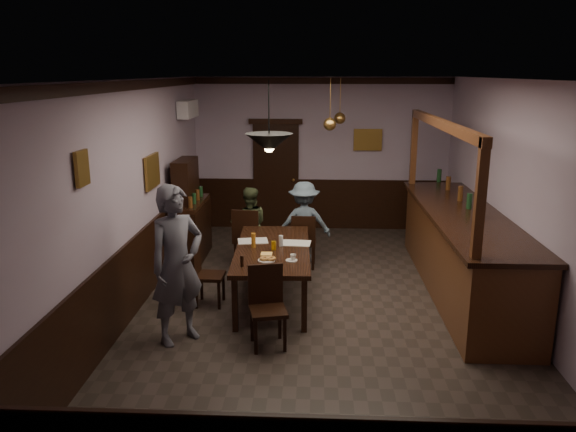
# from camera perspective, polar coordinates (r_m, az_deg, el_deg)

# --- Properties ---
(room) EXTENTS (5.01, 8.01, 3.01)m
(room) POSITION_cam_1_polar(r_m,az_deg,el_deg) (7.24, 3.68, 1.73)
(room) COLOR #2D2621
(room) RESTS_ON ground
(dining_table) EXTENTS (1.08, 2.23, 0.75)m
(dining_table) POSITION_cam_1_polar(r_m,az_deg,el_deg) (7.72, -1.56, -3.69)
(dining_table) COLOR black
(dining_table) RESTS_ON ground
(chair_far_left) EXTENTS (0.48, 0.48, 0.99)m
(chair_far_left) POSITION_cam_1_polar(r_m,az_deg,el_deg) (9.00, -4.18, -2.02)
(chair_far_left) COLOR black
(chair_far_left) RESTS_ON ground
(chair_far_right) EXTENTS (0.40, 0.40, 0.89)m
(chair_far_right) POSITION_cam_1_polar(r_m,az_deg,el_deg) (8.99, 1.61, -2.36)
(chair_far_right) COLOR black
(chair_far_right) RESTS_ON ground
(chair_near) EXTENTS (0.49, 0.49, 0.94)m
(chair_near) POSITION_cam_1_polar(r_m,az_deg,el_deg) (6.54, -2.15, -8.73)
(chair_near) COLOR black
(chair_near) RESTS_ON ground
(chair_side) EXTENTS (0.40, 0.40, 0.88)m
(chair_side) POSITION_cam_1_polar(r_m,az_deg,el_deg) (7.70, -8.52, -5.52)
(chair_side) COLOR black
(chair_side) RESTS_ON ground
(person_standing) EXTENTS (0.80, 0.80, 1.88)m
(person_standing) POSITION_cam_1_polar(r_m,az_deg,el_deg) (6.59, -11.20, -4.89)
(person_standing) COLOR #585864
(person_standing) RESTS_ON ground
(person_seated_left) EXTENTS (0.68, 0.57, 1.28)m
(person_seated_left) POSITION_cam_1_polar(r_m,az_deg,el_deg) (9.24, -3.96, -0.95)
(person_seated_left) COLOR #445030
(person_seated_left) RESTS_ON ground
(person_seated_right) EXTENTS (0.93, 0.59, 1.37)m
(person_seated_right) POSITION_cam_1_polar(r_m,az_deg,el_deg) (9.20, 1.62, -0.70)
(person_seated_right) COLOR slate
(person_seated_right) RESTS_ON ground
(newspaper_left) EXTENTS (0.47, 0.37, 0.01)m
(newspaper_left) POSITION_cam_1_polar(r_m,az_deg,el_deg) (8.00, -3.59, -2.54)
(newspaper_left) COLOR silver
(newspaper_left) RESTS_ON dining_table
(newspaper_right) EXTENTS (0.44, 0.33, 0.01)m
(newspaper_right) POSITION_cam_1_polar(r_m,az_deg,el_deg) (7.89, 0.77, -2.76)
(newspaper_right) COLOR silver
(newspaper_right) RESTS_ON dining_table
(napkin) EXTENTS (0.16, 0.16, 0.00)m
(napkin) POSITION_cam_1_polar(r_m,az_deg,el_deg) (7.45, -2.20, -3.84)
(napkin) COLOR #FFC45D
(napkin) RESTS_ON dining_table
(saucer) EXTENTS (0.15, 0.15, 0.01)m
(saucer) POSITION_cam_1_polar(r_m,az_deg,el_deg) (7.17, 0.36, -4.53)
(saucer) COLOR white
(saucer) RESTS_ON dining_table
(coffee_cup) EXTENTS (0.08, 0.08, 0.07)m
(coffee_cup) POSITION_cam_1_polar(r_m,az_deg,el_deg) (7.16, 0.52, -4.19)
(coffee_cup) COLOR white
(coffee_cup) RESTS_ON saucer
(pastry_plate) EXTENTS (0.22, 0.22, 0.01)m
(pastry_plate) POSITION_cam_1_polar(r_m,az_deg,el_deg) (7.18, -2.21, -4.52)
(pastry_plate) COLOR white
(pastry_plate) RESTS_ON dining_table
(pastry_ring_a) EXTENTS (0.13, 0.13, 0.04)m
(pastry_ring_a) POSITION_cam_1_polar(r_m,az_deg,el_deg) (7.16, -2.41, -4.33)
(pastry_ring_a) COLOR #C68C47
(pastry_ring_a) RESTS_ON pastry_plate
(pastry_ring_b) EXTENTS (0.13, 0.13, 0.04)m
(pastry_ring_b) POSITION_cam_1_polar(r_m,az_deg,el_deg) (7.16, -1.77, -4.33)
(pastry_ring_b) COLOR #C68C47
(pastry_ring_b) RESTS_ON pastry_plate
(soda_can) EXTENTS (0.07, 0.07, 0.12)m
(soda_can) POSITION_cam_1_polar(r_m,az_deg,el_deg) (7.60, -1.47, -3.01)
(soda_can) COLOR gold
(soda_can) RESTS_ON dining_table
(beer_glass) EXTENTS (0.06, 0.06, 0.20)m
(beer_glass) POSITION_cam_1_polar(r_m,az_deg,el_deg) (7.70, -3.53, -2.48)
(beer_glass) COLOR #BF721E
(beer_glass) RESTS_ON dining_table
(water_glass) EXTENTS (0.06, 0.06, 0.15)m
(water_glass) POSITION_cam_1_polar(r_m,az_deg,el_deg) (7.75, -0.72, -2.53)
(water_glass) COLOR silver
(water_glass) RESTS_ON dining_table
(pepper_mill) EXTENTS (0.04, 0.04, 0.14)m
(pepper_mill) POSITION_cam_1_polar(r_m,az_deg,el_deg) (6.98, -4.70, -4.58)
(pepper_mill) COLOR black
(pepper_mill) RESTS_ON dining_table
(sideboard) EXTENTS (0.46, 1.29, 1.70)m
(sideboard) POSITION_cam_1_polar(r_m,az_deg,el_deg) (9.54, -9.96, -0.39)
(sideboard) COLOR black
(sideboard) RESTS_ON ground
(bar_counter) EXTENTS (1.02, 4.39, 2.46)m
(bar_counter) POSITION_cam_1_polar(r_m,az_deg,el_deg) (8.41, 17.23, -3.27)
(bar_counter) COLOR #4B2514
(bar_counter) RESTS_ON ground
(door_back) EXTENTS (0.90, 0.06, 2.10)m
(door_back) POSITION_cam_1_polar(r_m,az_deg,el_deg) (11.23, -1.23, 3.99)
(door_back) COLOR black
(door_back) RESTS_ON ground
(ac_unit) EXTENTS (0.20, 0.85, 0.30)m
(ac_unit) POSITION_cam_1_polar(r_m,az_deg,el_deg) (10.23, -10.14, 10.66)
(ac_unit) COLOR white
(ac_unit) RESTS_ON ground
(picture_left_small) EXTENTS (0.04, 0.28, 0.36)m
(picture_left_small) POSITION_cam_1_polar(r_m,az_deg,el_deg) (6.02, -20.21, 4.57)
(picture_left_small) COLOR olive
(picture_left_small) RESTS_ON ground
(picture_left_large) EXTENTS (0.04, 0.62, 0.48)m
(picture_left_large) POSITION_cam_1_polar(r_m,az_deg,el_deg) (8.32, -13.62, 4.43)
(picture_left_large) COLOR olive
(picture_left_large) RESTS_ON ground
(picture_back) EXTENTS (0.55, 0.04, 0.42)m
(picture_back) POSITION_cam_1_polar(r_m,az_deg,el_deg) (11.14, 8.11, 7.67)
(picture_back) COLOR olive
(picture_back) RESTS_ON ground
(pendant_iron) EXTENTS (0.56, 0.56, 0.82)m
(pendant_iron) POSITION_cam_1_polar(r_m,az_deg,el_deg) (6.59, -1.93, 7.43)
(pendant_iron) COLOR black
(pendant_iron) RESTS_ON ground
(pendant_brass_mid) EXTENTS (0.20, 0.20, 0.81)m
(pendant_brass_mid) POSITION_cam_1_polar(r_m,az_deg,el_deg) (8.83, 4.27, 9.27)
(pendant_brass_mid) COLOR #BF8C3F
(pendant_brass_mid) RESTS_ON ground
(pendant_brass_far) EXTENTS (0.20, 0.20, 0.81)m
(pendant_brass_far) POSITION_cam_1_polar(r_m,az_deg,el_deg) (9.97, 5.28, 9.85)
(pendant_brass_far) COLOR #BF8C3F
(pendant_brass_far) RESTS_ON ground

